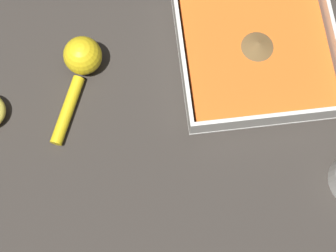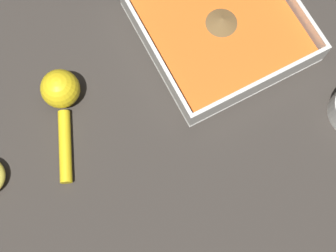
{
  "view_description": "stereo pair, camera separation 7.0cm",
  "coord_description": "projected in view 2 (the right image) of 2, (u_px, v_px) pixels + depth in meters",
  "views": [
    {
      "loc": [
        -0.21,
        -0.27,
        0.7
      ],
      "look_at": [
        -0.18,
        -0.07,
        0.02
      ],
      "focal_mm": 50.0,
      "sensor_mm": 36.0,
      "label": 1
    },
    {
      "loc": [
        -0.27,
        -0.24,
        0.7
      ],
      "look_at": [
        -0.18,
        -0.07,
        0.02
      ],
      "focal_mm": 50.0,
      "sensor_mm": 36.0,
      "label": 2
    }
  ],
  "objects": [
    {
      "name": "ground_plane",
      "position": [
        246.0,
        42.0,
        0.77
      ],
      "size": [
        4.0,
        4.0,
        0.0
      ],
      "primitive_type": "plane",
      "color": "#332D28"
    },
    {
      "name": "square_dish",
      "position": [
        220.0,
        27.0,
        0.76
      ],
      "size": [
        0.24,
        0.24,
        0.05
      ],
      "color": "silver",
      "rests_on": "ground_plane"
    },
    {
      "name": "lemon_squeezer",
      "position": [
        61.0,
        97.0,
        0.71
      ],
      "size": [
        0.09,
        0.16,
        0.06
      ],
      "rotation": [
        0.0,
        0.0,
        1.18
      ],
      "color": "yellow",
      "rests_on": "ground_plane"
    }
  ]
}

